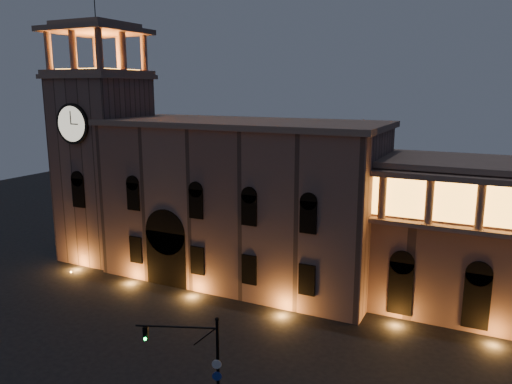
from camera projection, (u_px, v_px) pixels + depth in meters
The scene contains 4 objects.
ground at pixel (127, 381), 36.44m from camera, with size 160.00×160.00×0.00m, color black.
government_building at pixel (241, 201), 54.82m from camera, with size 30.80×12.80×17.60m.
clock_tower at pixel (104, 158), 61.14m from camera, with size 9.80×9.80×32.40m.
traffic_light at pixel (204, 368), 31.02m from camera, with size 5.04×2.22×7.36m.
Camera 1 is at (22.93, -25.33, 21.00)m, focal length 35.00 mm.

